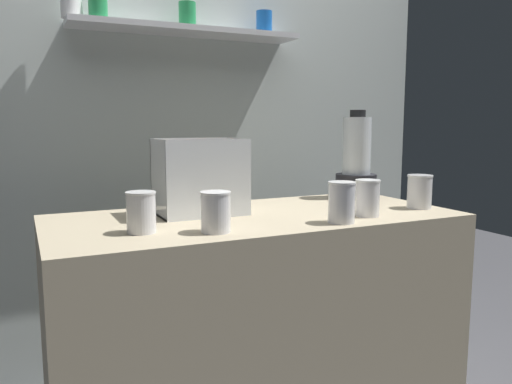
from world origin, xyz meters
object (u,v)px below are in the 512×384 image
object	(u,v)px
juice_cup_beet_far_right	(419,193)
juice_cup_mango_right	(367,200)
carrot_display_bin	(199,191)
juice_cup_beet_far_left	(141,215)
juice_cup_carrot_middle	(341,205)
blender_pitcher	(356,164)
juice_cup_orange_left	(216,213)

from	to	relation	value
juice_cup_beet_far_right	juice_cup_mango_right	bearing A→B (deg)	-170.06
carrot_display_bin	juice_cup_beet_far_left	bearing A→B (deg)	-138.90
juice_cup_beet_far_left	juice_cup_carrot_middle	bearing A→B (deg)	-11.47
juice_cup_carrot_middle	juice_cup_mango_right	bearing A→B (deg)	21.79
carrot_display_bin	juice_cup_carrot_middle	world-z (taller)	carrot_display_bin
blender_pitcher	juice_cup_beet_far_left	size ratio (longest dim) A/B	3.07
blender_pitcher	juice_cup_orange_left	size ratio (longest dim) A/B	3.09
juice_cup_beet_far_left	juice_cup_carrot_middle	size ratio (longest dim) A/B	0.91
juice_cup_beet_far_left	juice_cup_beet_far_right	distance (m)	1.03
juice_cup_beet_far_left	juice_cup_orange_left	bearing A→B (deg)	-23.22
blender_pitcher	juice_cup_beet_far_right	size ratio (longest dim) A/B	2.96
carrot_display_bin	juice_cup_carrot_middle	size ratio (longest dim) A/B	2.24
blender_pitcher	juice_cup_beet_far_left	distance (m)	1.04
juice_cup_mango_right	carrot_display_bin	bearing A→B (deg)	150.80
carrot_display_bin	juice_cup_orange_left	size ratio (longest dim) A/B	2.47
juice_cup_carrot_middle	juice_cup_beet_far_right	size ratio (longest dim) A/B	1.06
juice_cup_beet_far_left	carrot_display_bin	bearing A→B (deg)	41.10
carrot_display_bin	juice_cup_beet_far_left	xyz separation A→B (m)	(-0.25, -0.22, -0.03)
blender_pitcher	juice_cup_carrot_middle	world-z (taller)	blender_pitcher
carrot_display_bin	juice_cup_carrot_middle	xyz separation A→B (m)	(0.36, -0.34, -0.02)
carrot_display_bin	juice_cup_mango_right	size ratio (longest dim) A/B	2.36
blender_pitcher	juice_cup_beet_far_left	xyz separation A→B (m)	(-0.99, -0.31, -0.09)
juice_cup_beet_far_left	juice_cup_orange_left	world-z (taller)	same
carrot_display_bin	juice_cup_beet_far_right	bearing A→B (deg)	-16.69
blender_pitcher	juice_cup_carrot_middle	distance (m)	0.58
blender_pitcher	juice_cup_beet_far_right	distance (m)	0.34
blender_pitcher	juice_cup_beet_far_left	bearing A→B (deg)	-162.50
juice_cup_carrot_middle	juice_cup_mango_right	size ratio (longest dim) A/B	1.05
carrot_display_bin	blender_pitcher	size ratio (longest dim) A/B	0.80
juice_cup_carrot_middle	juice_cup_mango_right	world-z (taller)	juice_cup_carrot_middle
blender_pitcher	juice_cup_mango_right	size ratio (longest dim) A/B	2.95
juice_cup_orange_left	carrot_display_bin	bearing A→B (deg)	80.17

